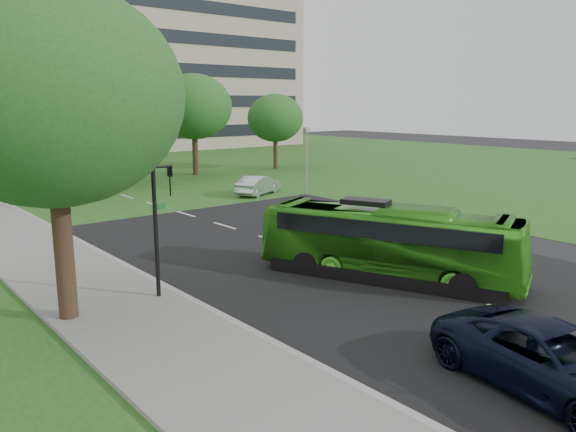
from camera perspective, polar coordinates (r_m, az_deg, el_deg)
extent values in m
plane|color=black|center=(21.73, 8.21, -5.38)|extent=(160.00, 160.00, 0.00)
cube|color=black|center=(37.79, -14.81, 1.54)|extent=(14.00, 120.00, 0.01)
cube|color=black|center=(32.52, -10.33, 0.19)|extent=(80.00, 12.00, 0.01)
cube|color=silver|center=(33.38, -11.18, 0.46)|extent=(0.15, 90.00, 0.01)
cube|color=gray|center=(13.70, 3.49, -15.31)|extent=(0.25, 60.00, 0.15)
cube|color=slate|center=(12.52, -3.92, -18.06)|extent=(4.00, 60.00, 0.14)
cube|color=#1E531B|center=(61.22, -24.79, 4.52)|extent=(120.00, 60.00, 0.01)
cube|color=gray|center=(84.89, -13.75, 15.32)|extent=(40.00, 20.00, 25.00)
cube|color=black|center=(76.04, -10.29, 15.95)|extent=(36.80, 0.10, 23.00)
cylinder|color=black|center=(44.07, -21.77, 4.45)|extent=(0.46, 0.46, 3.03)
ellipsoid|color=#244F1A|center=(43.82, -22.16, 9.65)|extent=(6.23, 6.23, 5.30)
cylinder|color=black|center=(46.39, -15.56, 5.55)|extent=(0.55, 0.55, 3.68)
ellipsoid|color=#244F1A|center=(46.18, -15.88, 11.45)|extent=(7.32, 7.32, 6.22)
cylinder|color=black|center=(50.14, -9.39, 6.00)|extent=(0.49, 0.49, 3.29)
ellipsoid|color=#244F1A|center=(49.93, -9.56, 10.91)|extent=(6.62, 6.62, 5.62)
cylinder|color=black|center=(54.41, -1.29, 6.25)|extent=(0.41, 0.41, 2.71)
ellipsoid|color=#244F1A|center=(54.21, -1.30, 9.93)|extent=(5.33, 5.33, 4.53)
cylinder|color=black|center=(17.23, -21.74, -4.35)|extent=(0.54, 0.54, 3.59)
ellipsoid|color=#244F1A|center=(16.65, -22.93, 11.23)|extent=(7.12, 7.12, 6.05)
imported|color=#3A9A1F|center=(20.46, 10.28, -2.68)|extent=(5.69, 9.57, 2.63)
imported|color=#B8B8BD|center=(38.85, -3.05, 3.16)|extent=(4.33, 2.96, 1.35)
imported|color=black|center=(13.86, 25.28, -13.04)|extent=(3.33, 5.72, 1.50)
cylinder|color=black|center=(18.10, -13.30, -1.18)|extent=(0.13, 0.13, 4.76)
cylinder|color=black|center=(17.94, -12.62, 4.91)|extent=(0.67, 0.08, 0.08)
imported|color=black|center=(18.11, -11.89, 3.48)|extent=(0.19, 0.22, 0.95)
cube|color=#195926|center=(18.03, -12.99, 0.94)|extent=(0.48, 0.04, 0.17)
cylinder|color=gray|center=(38.72, 1.88, 5.38)|extent=(0.13, 0.13, 4.34)
cube|color=gray|center=(38.55, 1.90, 8.75)|extent=(0.47, 0.43, 0.33)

